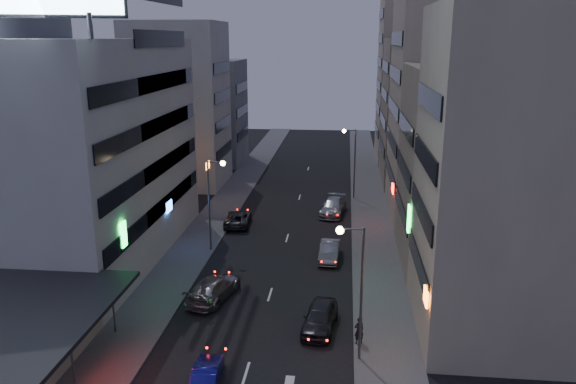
# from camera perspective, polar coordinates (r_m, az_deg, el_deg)

# --- Properties ---
(sidewalk_left) EXTENTS (4.00, 120.00, 0.12)m
(sidewalk_left) POSITION_cam_1_polar(r_m,az_deg,el_deg) (57.57, -7.62, -2.96)
(sidewalk_left) COLOR #4C4C4F
(sidewalk_left) RESTS_ON ground
(sidewalk_right) EXTENTS (4.00, 120.00, 0.12)m
(sidewalk_right) POSITION_cam_1_polar(r_m,az_deg,el_deg) (56.12, 8.51, -3.49)
(sidewalk_right) COLOR #4C4C4F
(sidewalk_right) RESTS_ON ground
(white_building) EXTENTS (14.00, 24.00, 18.00)m
(white_building) POSITION_cam_1_polar(r_m,az_deg,el_deg) (49.28, -20.98, 3.78)
(white_building) COLOR beige
(white_building) RESTS_ON ground
(shophouse_near) EXTENTS (10.00, 11.00, 20.00)m
(shophouse_near) POSITION_cam_1_polar(r_m,az_deg,el_deg) (35.91, 21.65, 1.32)
(shophouse_near) COLOR #B9AB91
(shophouse_near) RESTS_ON ground
(shophouse_mid) EXTENTS (11.00, 12.00, 16.00)m
(shophouse_mid) POSITION_cam_1_polar(r_m,az_deg,el_deg) (47.33, 18.40, 2.33)
(shophouse_mid) COLOR gray
(shophouse_mid) RESTS_ON ground
(shophouse_far) EXTENTS (10.00, 14.00, 22.00)m
(shophouse_far) POSITION_cam_1_polar(r_m,az_deg,el_deg) (59.33, 15.57, 8.01)
(shophouse_far) COLOR #B9AB91
(shophouse_far) RESTS_ON ground
(far_left_a) EXTENTS (11.00, 10.00, 20.00)m
(far_left_a) POSITION_cam_1_polar(r_m,az_deg,el_deg) (71.60, -11.03, 8.65)
(far_left_a) COLOR beige
(far_left_a) RESTS_ON ground
(far_left_b) EXTENTS (12.00, 10.00, 15.00)m
(far_left_b) POSITION_cam_1_polar(r_m,az_deg,el_deg) (84.46, -8.74, 8.04)
(far_left_b) COLOR gray
(far_left_b) RESTS_ON ground
(far_right_a) EXTENTS (11.00, 12.00, 18.00)m
(far_right_a) POSITION_cam_1_polar(r_m,az_deg,el_deg) (74.36, 13.99, 7.95)
(far_right_a) COLOR gray
(far_right_a) RESTS_ON ground
(far_right_b) EXTENTS (12.00, 12.00, 24.00)m
(far_right_b) POSITION_cam_1_polar(r_m,az_deg,el_deg) (87.96, 13.22, 11.05)
(far_right_b) COLOR #B9AB91
(far_right_b) RESTS_ON ground
(street_lamp_right_near) EXTENTS (1.60, 0.44, 8.02)m
(street_lamp_right_near) POSITION_cam_1_polar(r_m,az_deg,el_deg) (31.74, 6.82, -8.30)
(street_lamp_right_near) COLOR #595B60
(street_lamp_right_near) RESTS_ON sidewalk_right
(street_lamp_left) EXTENTS (1.60, 0.44, 8.02)m
(street_lamp_left) POSITION_cam_1_polar(r_m,az_deg,el_deg) (48.12, -7.60, -0.04)
(street_lamp_left) COLOR #595B60
(street_lamp_left) RESTS_ON sidewalk_left
(street_lamp_right_far) EXTENTS (1.60, 0.44, 8.02)m
(street_lamp_right_far) POSITION_cam_1_polar(r_m,az_deg,el_deg) (64.35, 6.47, 3.92)
(street_lamp_right_far) COLOR #595B60
(street_lamp_right_far) RESTS_ON sidewalk_right
(parked_car_right_near) EXTENTS (2.47, 4.98, 1.63)m
(parked_car_right_near) POSITION_cam_1_polar(r_m,az_deg,el_deg) (36.77, 3.27, -12.60)
(parked_car_right_near) COLOR #26272B
(parked_car_right_near) RESTS_ON ground
(parked_car_right_mid) EXTENTS (1.78, 4.59, 1.49)m
(parked_car_right_mid) POSITION_cam_1_polar(r_m,az_deg,el_deg) (47.53, 4.23, -6.01)
(parked_car_right_mid) COLOR gray
(parked_car_right_mid) RESTS_ON ground
(parked_car_left) EXTENTS (2.75, 5.31, 1.43)m
(parked_car_left) POSITION_cam_1_polar(r_m,az_deg,el_deg) (56.09, -5.11, -2.68)
(parked_car_left) COLOR #2B2C30
(parked_car_left) RESTS_ON ground
(parked_car_right_far) EXTENTS (3.01, 5.89, 1.64)m
(parked_car_right_far) POSITION_cam_1_polar(r_m,az_deg,el_deg) (59.48, 4.59, -1.50)
(parked_car_right_far) COLOR #9A9EA2
(parked_car_right_far) RESTS_ON ground
(road_car_blue) EXTENTS (1.68, 4.04, 1.30)m
(road_car_blue) POSITION_cam_1_polar(r_m,az_deg,el_deg) (31.91, -8.25, -17.85)
(road_car_blue) COLOR navy
(road_car_blue) RESTS_ON ground
(road_car_silver) EXTENTS (3.45, 5.98, 1.63)m
(road_car_silver) POSITION_cam_1_polar(r_m,az_deg,el_deg) (40.89, -7.60, -9.69)
(road_car_silver) COLOR gray
(road_car_silver) RESTS_ON ground
(person) EXTENTS (0.76, 0.66, 1.74)m
(person) POSITION_cam_1_polar(r_m,az_deg,el_deg) (35.16, 7.23, -13.78)
(person) COLOR black
(person) RESTS_ON sidewalk_right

